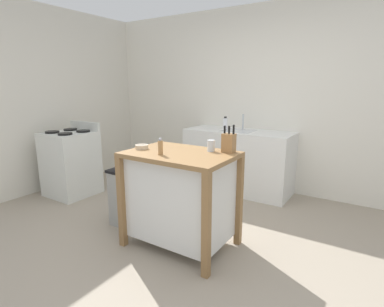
% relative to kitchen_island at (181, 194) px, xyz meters
% --- Properties ---
extents(ground_plane, '(6.47, 6.47, 0.00)m').
position_rel_kitchen_island_xyz_m(ground_plane, '(0.10, -0.17, -0.51)').
color(ground_plane, gray).
rests_on(ground_plane, ground).
extents(wall_back, '(5.47, 0.10, 2.60)m').
position_rel_kitchen_island_xyz_m(wall_back, '(0.10, 2.07, 0.79)').
color(wall_back, silver).
rests_on(wall_back, ground).
extents(wall_left, '(0.10, 2.83, 2.60)m').
position_rel_kitchen_island_xyz_m(wall_left, '(-2.63, 0.65, 0.79)').
color(wall_left, silver).
rests_on(wall_left, ground).
extents(kitchen_island, '(0.98, 0.68, 0.92)m').
position_rel_kitchen_island_xyz_m(kitchen_island, '(0.00, 0.00, 0.00)').
color(kitchen_island, olive).
rests_on(kitchen_island, ground).
extents(knife_block, '(0.11, 0.09, 0.25)m').
position_rel_kitchen_island_xyz_m(knife_block, '(0.37, 0.24, 0.49)').
color(knife_block, '#9E7042').
rests_on(knife_block, kitchen_island).
extents(bowl_ceramic_wide, '(0.12, 0.12, 0.04)m').
position_rel_kitchen_island_xyz_m(bowl_ceramic_wide, '(-0.39, -0.08, 0.43)').
color(bowl_ceramic_wide, beige).
rests_on(bowl_ceramic_wide, kitchen_island).
extents(drinking_cup, '(0.07, 0.07, 0.10)m').
position_rel_kitchen_island_xyz_m(drinking_cup, '(0.21, 0.19, 0.46)').
color(drinking_cup, silver).
rests_on(drinking_cup, kitchen_island).
extents(pepper_grinder, '(0.04, 0.04, 0.15)m').
position_rel_kitchen_island_xyz_m(pepper_grinder, '(-0.09, -0.17, 0.48)').
color(pepper_grinder, '#AD7F4C').
rests_on(pepper_grinder, kitchen_island).
extents(trash_bin, '(0.36, 0.28, 0.63)m').
position_rel_kitchen_island_xyz_m(trash_bin, '(-0.73, 0.04, -0.19)').
color(trash_bin, gray).
rests_on(trash_bin, ground).
extents(sink_counter, '(1.52, 0.60, 0.88)m').
position_rel_kitchen_island_xyz_m(sink_counter, '(-0.19, 1.72, -0.07)').
color(sink_counter, silver).
rests_on(sink_counter, ground).
extents(sink_faucet, '(0.02, 0.02, 0.22)m').
position_rel_kitchen_island_xyz_m(sink_faucet, '(-0.19, 1.86, 0.48)').
color(sink_faucet, '#B7BCC1').
rests_on(sink_faucet, sink_counter).
extents(bottle_hand_soap, '(0.07, 0.07, 0.18)m').
position_rel_kitchen_island_xyz_m(bottle_hand_soap, '(-0.43, 1.77, 0.45)').
color(bottle_hand_soap, white).
rests_on(bottle_hand_soap, sink_counter).
extents(stove, '(0.60, 0.60, 1.00)m').
position_rel_kitchen_island_xyz_m(stove, '(-2.08, 0.32, -0.06)').
color(stove, silver).
rests_on(stove, ground).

